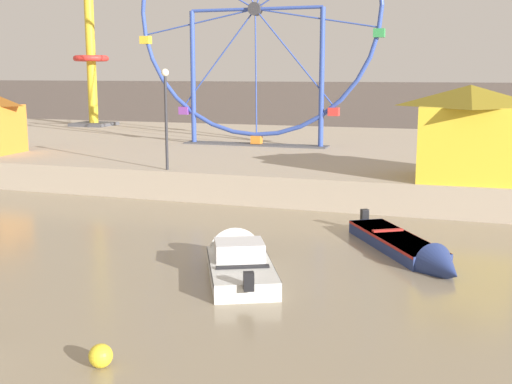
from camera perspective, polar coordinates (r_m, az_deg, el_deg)
The scene contains 9 objects.
quay_promenade at distance 38.53m, azimuth 0.76°, elevation 3.43°, with size 110.00×24.45×1.23m, color tan.
distant_town_skyline at distance 59.72m, azimuth 7.36°, elevation 7.34°, with size 140.00×3.00×4.40m, color #564C47.
motorboat_navy_blue at distance 19.43m, azimuth 13.40°, elevation -4.98°, with size 4.09×5.50×1.11m.
motorboat_pale_grey at distance 17.76m, azimuth -1.59°, elevation -5.91°, with size 3.30×4.66×1.49m.
ferris_wheel_blue_frame at distance 36.77m, azimuth -0.06°, elevation 15.29°, with size 13.96×1.20×14.32m.
drop_tower_yellow_tower at distance 51.90m, azimuth -14.17°, elevation 11.78°, with size 2.80×2.80×13.88m.
carnival_booth_yellow_awning at distance 26.12m, azimuth 17.97°, elevation 5.07°, with size 4.12×3.88×3.58m.
promenade_lamp_near at distance 27.58m, azimuth -7.85°, elevation 7.52°, with size 0.32×0.32×4.18m.
mooring_buoy_orange at distance 12.54m, azimuth -13.35°, elevation -13.68°, with size 0.44×0.44×0.44m, color yellow.
Camera 1 is at (11.78, -5.87, 5.27)m, focal length 46.03 mm.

